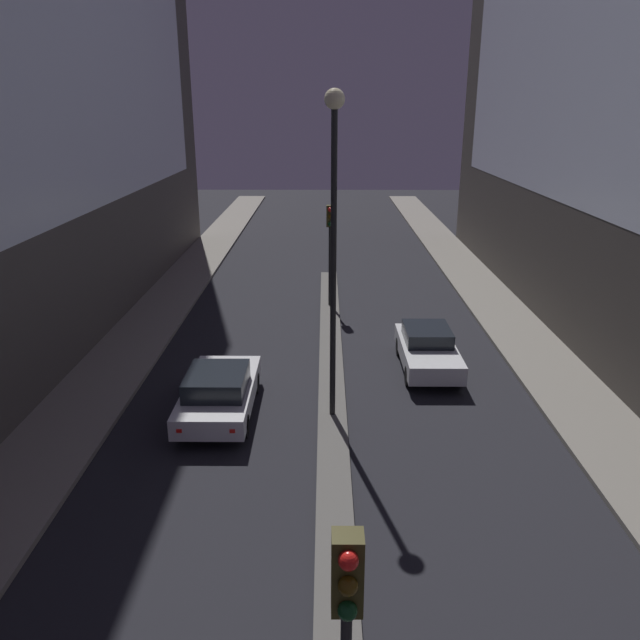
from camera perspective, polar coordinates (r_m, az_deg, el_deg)
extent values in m
cube|color=#56544F|center=(19.30, 1.09, -6.79)|extent=(0.82, 29.27, 0.14)
cube|color=#3D3814|center=(6.66, 2.52, -22.09)|extent=(0.32, 0.28, 0.90)
sphere|color=red|center=(6.33, 2.62, -21.11)|extent=(0.20, 0.20, 0.20)
sphere|color=#4C380A|center=(6.53, 2.57, -23.13)|extent=(0.20, 0.20, 0.20)
sphere|color=#0F3D19|center=(6.73, 2.53, -25.03)|extent=(0.20, 0.20, 0.20)
cylinder|color=black|center=(27.11, 0.91, 4.91)|extent=(0.12, 0.12, 3.48)
cube|color=#3D3814|center=(26.66, 0.94, 9.48)|extent=(0.32, 0.28, 0.90)
sphere|color=red|center=(26.44, 0.94, 10.06)|extent=(0.20, 0.20, 0.20)
sphere|color=#4C380A|center=(26.48, 0.94, 9.42)|extent=(0.20, 0.20, 0.20)
sphere|color=#0F3D19|center=(26.53, 0.94, 8.78)|extent=(0.20, 0.20, 0.20)
cylinder|color=black|center=(16.50, 1.23, 4.39)|extent=(0.16, 0.16, 8.33)
sphere|color=#F9EAB2|center=(15.97, 1.34, 19.56)|extent=(0.51, 0.51, 0.51)
cube|color=silver|center=(18.29, -9.16, -6.70)|extent=(1.94, 4.42, 0.57)
cube|color=black|center=(17.76, -9.43, -5.54)|extent=(1.65, 1.99, 0.55)
cube|color=red|center=(16.49, -12.76, -9.86)|extent=(0.14, 0.04, 0.10)
cube|color=red|center=(16.24, -8.02, -10.02)|extent=(0.14, 0.04, 0.10)
cylinder|color=black|center=(19.79, -10.95, -5.68)|extent=(0.22, 0.64, 0.64)
cylinder|color=black|center=(19.52, -5.98, -5.77)|extent=(0.22, 0.64, 0.64)
cylinder|color=black|center=(17.39, -12.67, -9.42)|extent=(0.22, 0.64, 0.64)
cylinder|color=black|center=(17.09, -6.97, -9.61)|extent=(0.22, 0.64, 0.64)
cube|color=silver|center=(21.30, 9.82, -2.92)|extent=(1.78, 4.17, 0.60)
cube|color=black|center=(21.40, 9.77, -1.28)|extent=(1.51, 1.88, 0.47)
cube|color=red|center=(23.13, 7.50, -0.94)|extent=(0.14, 0.04, 0.10)
cube|color=red|center=(23.31, 10.54, -0.94)|extent=(0.14, 0.04, 0.10)
cylinder|color=black|center=(22.49, 7.31, -2.42)|extent=(0.22, 0.64, 0.64)
cylinder|color=black|center=(22.73, 11.21, -2.40)|extent=(0.22, 0.64, 0.64)
cylinder|color=black|center=(20.12, 8.14, -5.09)|extent=(0.22, 0.64, 0.64)
cylinder|color=black|center=(20.39, 12.50, -5.04)|extent=(0.22, 0.64, 0.64)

